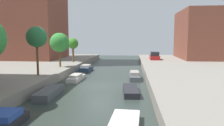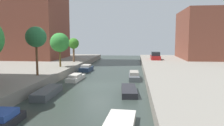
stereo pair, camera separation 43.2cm
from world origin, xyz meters
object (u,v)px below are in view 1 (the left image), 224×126
street_tree_3 (60,43)px  moored_boat_right_1 (125,124)px  moored_boat_left_2 (49,92)px  moored_boat_left_3 (76,78)px  low_block_right (205,35)px  moored_boat_right_3 (134,76)px  parked_car (154,56)px  moored_boat_left_4 (86,68)px  moored_boat_left_1 (3,121)px  moored_boat_right_2 (131,91)px  street_tree_4 (73,44)px  street_tree_2 (37,37)px

street_tree_3 → moored_boat_right_1: street_tree_3 is taller
moored_boat_left_2 → moored_boat_left_3: bearing=86.3°
low_block_right → moored_boat_left_3: (-21.26, -20.26, -5.48)m
street_tree_3 → moored_boat_right_3: street_tree_3 is taller
low_block_right → moored_boat_left_3: low_block_right is taller
parked_car → moored_boat_left_2: 26.90m
moored_boat_left_4 → moored_boat_right_3: size_ratio=0.72×
moored_boat_right_1 → low_block_right: bearing=66.0°
parked_car → moored_boat_right_3: size_ratio=0.98×
moored_boat_left_1 → moored_boat_right_3: size_ratio=0.72×
parked_car → moored_boat_left_2: size_ratio=0.96×
moored_boat_right_2 → moored_boat_left_3: bearing=139.3°
parked_car → low_block_right: bearing=16.9°
parked_car → moored_boat_left_4: parked_car is taller
parked_car → moored_boat_left_4: (-11.36, -9.61, -1.21)m
moored_boat_left_3 → moored_boat_left_4: size_ratio=1.23×
low_block_right → moored_boat_left_2: bearing=-128.3°
street_tree_3 → moored_boat_left_4: 5.88m
moored_boat_left_4 → low_block_right: bearing=30.4°
street_tree_4 → moored_boat_left_1: street_tree_4 is taller
low_block_right → moored_boat_left_3: size_ratio=3.28×
moored_boat_left_1 → moored_boat_left_4: (0.04, 21.40, 0.06)m
street_tree_3 → moored_boat_left_1: 19.08m
street_tree_2 → moored_boat_left_3: size_ratio=1.35×
moored_boat_left_3 → moored_boat_left_2: bearing=-93.7°
low_block_right → moored_boat_left_2: (-21.73, -27.47, -5.49)m
street_tree_4 → parked_car: 15.77m
street_tree_4 → parked_car: bearing=22.1°
street_tree_3 → moored_boat_left_1: (3.03, -18.39, -4.08)m
moored_boat_left_4 → moored_boat_right_2: bearing=-62.0°
street_tree_4 → parked_car: street_tree_4 is taller
street_tree_2 → moored_boat_left_3: (3.50, 2.69, -4.79)m
parked_car → moored_boat_right_3: (-3.95, -15.61, -1.22)m
street_tree_2 → parked_car: street_tree_2 is taller
street_tree_2 → parked_car: bearing=53.9°
street_tree_4 → parked_car: (14.43, 5.87, -2.47)m
moored_boat_left_1 → moored_boat_right_1: moored_boat_left_1 is taller
moored_boat_right_1 → parked_car: bearing=81.4°
moored_boat_left_2 → moored_boat_right_1: size_ratio=1.26×
moored_boat_left_3 → moored_boat_right_2: moored_boat_left_3 is taller
moored_boat_left_4 → parked_car: bearing=40.2°
street_tree_3 → moored_boat_left_2: 12.79m
moored_boat_left_2 → moored_boat_left_4: (0.03, 14.72, 0.10)m
street_tree_2 → moored_boat_left_4: street_tree_2 is taller
low_block_right → moored_boat_left_1: low_block_right is taller
street_tree_4 → moored_boat_left_2: size_ratio=0.91×
street_tree_3 → parked_car: (14.43, 12.62, -2.81)m
street_tree_3 → parked_car: bearing=41.2°
moored_boat_right_3 → moored_boat_right_1: bearing=-92.6°
moored_boat_left_2 → moored_boat_right_3: size_ratio=1.02×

